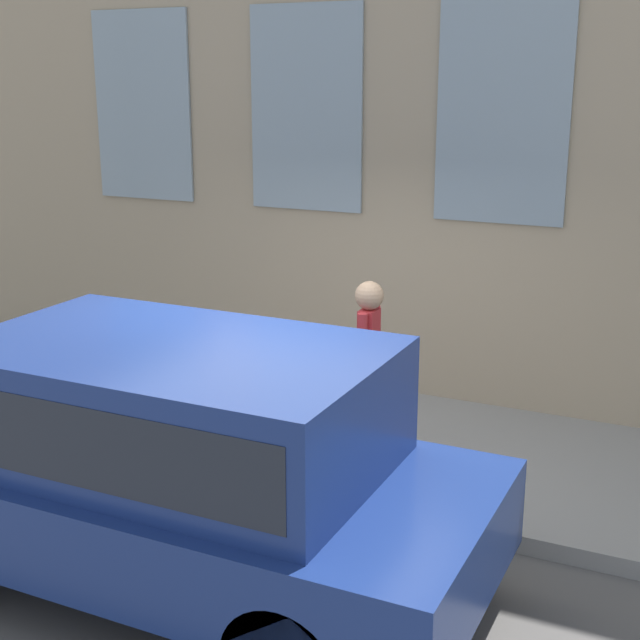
{
  "coord_description": "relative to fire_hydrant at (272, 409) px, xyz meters",
  "views": [
    {
      "loc": [
        -5.71,
        -3.06,
        3.29
      ],
      "look_at": [
        0.71,
        0.01,
        1.32
      ],
      "focal_mm": 50.0,
      "sensor_mm": 36.0,
      "label": 1
    }
  ],
  "objects": [
    {
      "name": "fire_hydrant",
      "position": [
        0.0,
        0.0,
        0.0
      ],
      "size": [
        0.32,
        0.43,
        0.79
      ],
      "color": "red",
      "rests_on": "sidewalk"
    },
    {
      "name": "ground_plane",
      "position": [
        -0.51,
        -0.37,
        -0.54
      ],
      "size": [
        80.0,
        80.0,
        0.0
      ],
      "primitive_type": "plane",
      "color": "#514F4C"
    },
    {
      "name": "sidewalk",
      "position": [
        0.72,
        -0.37,
        -0.47
      ],
      "size": [
        2.47,
        60.0,
        0.14
      ],
      "color": "gray",
      "rests_on": "ground_plane"
    },
    {
      "name": "parked_truck_navy_near",
      "position": [
        -1.88,
        -0.29,
        0.42
      ],
      "size": [
        1.86,
        4.26,
        1.69
      ],
      "color": "black",
      "rests_on": "ground_plane"
    },
    {
      "name": "person",
      "position": [
        0.4,
        -0.71,
        0.5
      ],
      "size": [
        0.36,
        0.24,
        1.51
      ],
      "rotation": [
        0.0,
        0.0,
        0.83
      ],
      "color": "#232328",
      "rests_on": "sidewalk"
    }
  ]
}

